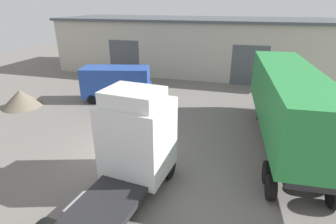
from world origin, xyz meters
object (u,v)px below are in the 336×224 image
container_trailer_green (288,99)px  gravel_pile (21,98)px  delivery_van_blue (118,83)px  tractor_unit_white (131,146)px

container_trailer_green → gravel_pile: 17.68m
container_trailer_green → delivery_van_blue: size_ratio=2.00×
delivery_van_blue → tractor_unit_white: bearing=-75.8°
delivery_van_blue → container_trailer_green: bearing=-34.3°
tractor_unit_white → gravel_pile: 13.02m
tractor_unit_white → container_trailer_green: (6.18, 5.31, 0.66)m
tractor_unit_white → container_trailer_green: tractor_unit_white is taller
tractor_unit_white → gravel_pile: tractor_unit_white is taller
container_trailer_green → gravel_pile: (-17.55, 0.91, -1.96)m
tractor_unit_white → delivery_van_blue: size_ratio=1.28×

